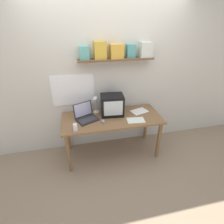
{
  "coord_description": "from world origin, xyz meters",
  "views": [
    {
      "loc": [
        -0.53,
        -2.4,
        2.17
      ],
      "look_at": [
        0.0,
        0.0,
        0.84
      ],
      "focal_mm": 28.0,
      "sensor_mm": 36.0,
      "label": 1
    }
  ],
  "objects_px": {
    "corner_desk": "(112,121)",
    "open_notebook": "(139,111)",
    "crt_monitor": "(112,105)",
    "laptop": "(86,115)",
    "computer_mouse": "(103,121)",
    "juice_glass": "(75,128)",
    "desk_lamp": "(96,102)",
    "loose_paper_near_monitor": "(136,120)"
  },
  "relations": [
    {
      "from": "desk_lamp",
      "to": "open_notebook",
      "type": "bearing_deg",
      "value": 6.42
    },
    {
      "from": "juice_glass",
      "to": "open_notebook",
      "type": "height_order",
      "value": "juice_glass"
    },
    {
      "from": "laptop",
      "to": "juice_glass",
      "type": "xyz_separation_m",
      "value": [
        -0.17,
        -0.32,
        -0.01
      ]
    },
    {
      "from": "corner_desk",
      "to": "crt_monitor",
      "type": "distance_m",
      "value": 0.26
    },
    {
      "from": "desk_lamp",
      "to": "computer_mouse",
      "type": "distance_m",
      "value": 0.37
    },
    {
      "from": "desk_lamp",
      "to": "juice_glass",
      "type": "height_order",
      "value": "desk_lamp"
    },
    {
      "from": "crt_monitor",
      "to": "juice_glass",
      "type": "distance_m",
      "value": 0.73
    },
    {
      "from": "corner_desk",
      "to": "open_notebook",
      "type": "distance_m",
      "value": 0.53
    },
    {
      "from": "laptop",
      "to": "open_notebook",
      "type": "bearing_deg",
      "value": -20.87
    },
    {
      "from": "corner_desk",
      "to": "computer_mouse",
      "type": "bearing_deg",
      "value": -147.79
    },
    {
      "from": "crt_monitor",
      "to": "desk_lamp",
      "type": "bearing_deg",
      "value": 165.61
    },
    {
      "from": "crt_monitor",
      "to": "loose_paper_near_monitor",
      "type": "xyz_separation_m",
      "value": [
        0.32,
        -0.28,
        -0.17
      ]
    },
    {
      "from": "corner_desk",
      "to": "laptop",
      "type": "xyz_separation_m",
      "value": [
        -0.42,
        0.06,
        0.13
      ]
    },
    {
      "from": "desk_lamp",
      "to": "juice_glass",
      "type": "xyz_separation_m",
      "value": [
        -0.36,
        -0.46,
        -0.16
      ]
    },
    {
      "from": "computer_mouse",
      "to": "crt_monitor",
      "type": "bearing_deg",
      "value": 48.0
    },
    {
      "from": "crt_monitor",
      "to": "desk_lamp",
      "type": "relative_size",
      "value": 1.23
    },
    {
      "from": "laptop",
      "to": "loose_paper_near_monitor",
      "type": "xyz_separation_m",
      "value": [
        0.77,
        -0.23,
        -0.06
      ]
    },
    {
      "from": "crt_monitor",
      "to": "loose_paper_near_monitor",
      "type": "height_order",
      "value": "crt_monitor"
    },
    {
      "from": "laptop",
      "to": "loose_paper_near_monitor",
      "type": "height_order",
      "value": "laptop"
    },
    {
      "from": "open_notebook",
      "to": "corner_desk",
      "type": "bearing_deg",
      "value": -168.5
    },
    {
      "from": "crt_monitor",
      "to": "laptop",
      "type": "xyz_separation_m",
      "value": [
        -0.45,
        -0.05,
        -0.11
      ]
    },
    {
      "from": "computer_mouse",
      "to": "open_notebook",
      "type": "bearing_deg",
      "value": 17.1
    },
    {
      "from": "desk_lamp",
      "to": "loose_paper_near_monitor",
      "type": "bearing_deg",
      "value": -18.74
    },
    {
      "from": "crt_monitor",
      "to": "laptop",
      "type": "height_order",
      "value": "crt_monitor"
    },
    {
      "from": "laptop",
      "to": "computer_mouse",
      "type": "xyz_separation_m",
      "value": [
        0.26,
        -0.16,
        -0.05
      ]
    },
    {
      "from": "corner_desk",
      "to": "juice_glass",
      "type": "xyz_separation_m",
      "value": [
        -0.59,
        -0.26,
        0.12
      ]
    },
    {
      "from": "juice_glass",
      "to": "computer_mouse",
      "type": "bearing_deg",
      "value": 20.31
    },
    {
      "from": "crt_monitor",
      "to": "computer_mouse",
      "type": "relative_size",
      "value": 3.63
    },
    {
      "from": "laptop",
      "to": "corner_desk",
      "type": "bearing_deg",
      "value": -31.4
    },
    {
      "from": "desk_lamp",
      "to": "loose_paper_near_monitor",
      "type": "distance_m",
      "value": 0.72
    },
    {
      "from": "juice_glass",
      "to": "loose_paper_near_monitor",
      "type": "bearing_deg",
      "value": 5.59
    },
    {
      "from": "desk_lamp",
      "to": "computer_mouse",
      "type": "xyz_separation_m",
      "value": [
        0.07,
        -0.3,
        -0.19
      ]
    },
    {
      "from": "laptop",
      "to": "desk_lamp",
      "type": "xyz_separation_m",
      "value": [
        0.19,
        0.14,
        0.14
      ]
    },
    {
      "from": "laptop",
      "to": "open_notebook",
      "type": "relative_size",
      "value": 1.24
    },
    {
      "from": "crt_monitor",
      "to": "computer_mouse",
      "type": "xyz_separation_m",
      "value": [
        -0.19,
        -0.21,
        -0.15
      ]
    },
    {
      "from": "corner_desk",
      "to": "laptop",
      "type": "distance_m",
      "value": 0.44
    },
    {
      "from": "crt_monitor",
      "to": "computer_mouse",
      "type": "bearing_deg",
      "value": -126.88
    },
    {
      "from": "corner_desk",
      "to": "crt_monitor",
      "type": "height_order",
      "value": "crt_monitor"
    },
    {
      "from": "laptop",
      "to": "loose_paper_near_monitor",
      "type": "distance_m",
      "value": 0.8
    },
    {
      "from": "juice_glass",
      "to": "open_notebook",
      "type": "distance_m",
      "value": 1.16
    },
    {
      "from": "corner_desk",
      "to": "computer_mouse",
      "type": "height_order",
      "value": "computer_mouse"
    },
    {
      "from": "corner_desk",
      "to": "juice_glass",
      "type": "relative_size",
      "value": 14.15
    }
  ]
}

